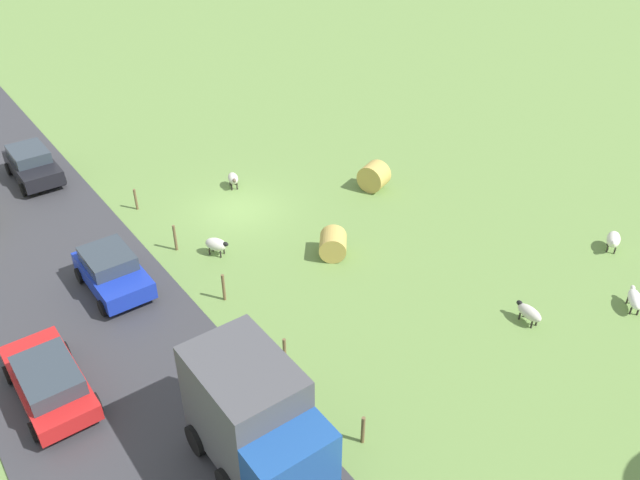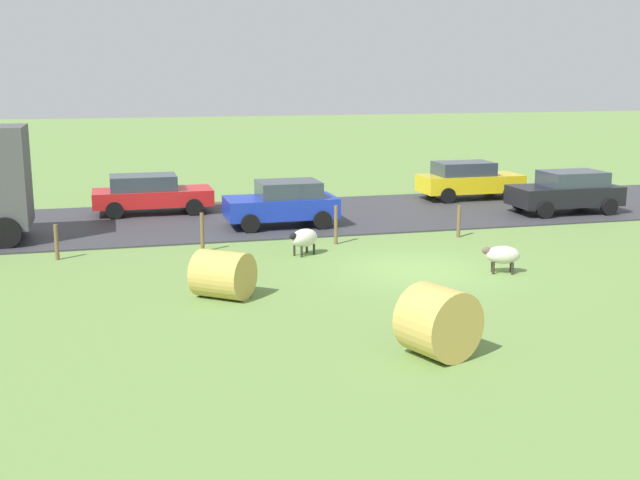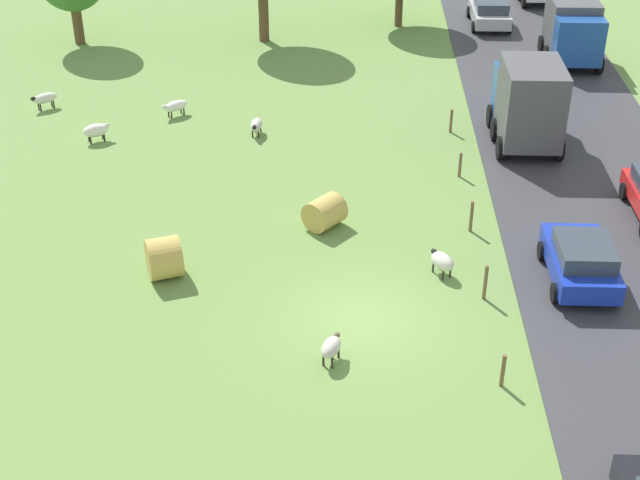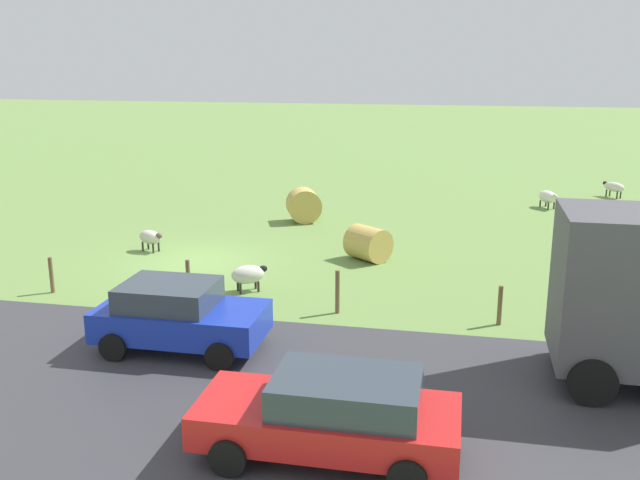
% 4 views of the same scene
% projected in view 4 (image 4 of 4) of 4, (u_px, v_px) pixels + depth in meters
% --- Properties ---
extents(ground_plane, '(160.00, 160.00, 0.00)m').
position_uv_depth(ground_plane, '(198.00, 262.00, 23.92)').
color(ground_plane, '#6B8E47').
extents(road_strip, '(8.00, 80.00, 0.06)m').
position_uv_depth(road_strip, '(48.00, 374.00, 15.42)').
color(road_strip, '#38383D').
rests_on(road_strip, ground_plane).
extents(sheep_0, '(0.99, 1.13, 0.80)m').
position_uv_depth(sheep_0, '(248.00, 275.00, 20.78)').
color(sheep_0, silver).
rests_on(sheep_0, ground_plane).
extents(sheep_1, '(1.20, 1.15, 0.72)m').
position_uv_depth(sheep_1, '(627.00, 214.00, 28.84)').
color(sheep_1, white).
rests_on(sheep_1, ground_plane).
extents(sheep_2, '(1.22, 1.03, 0.80)m').
position_uv_depth(sheep_2, '(548.00, 197.00, 32.16)').
color(sheep_2, silver).
rests_on(sheep_2, ground_plane).
extents(sheep_3, '(1.19, 1.09, 0.75)m').
position_uv_depth(sheep_3, '(614.00, 187.00, 34.57)').
color(sheep_3, silver).
rests_on(sheep_3, ground_plane).
extents(sheep_4, '(0.54, 1.20, 0.71)m').
position_uv_depth(sheep_4, '(594.00, 235.00, 25.55)').
color(sheep_4, beige).
rests_on(sheep_4, ground_plane).
extents(sheep_5, '(0.78, 1.08, 0.76)m').
position_uv_depth(sheep_5, '(150.00, 237.00, 25.05)').
color(sheep_5, beige).
rests_on(sheep_5, ground_plane).
extents(hay_bale_0, '(1.71, 1.73, 1.16)m').
position_uv_depth(hay_bale_0, '(368.00, 244.00, 23.96)').
color(hay_bale_0, tan).
rests_on(hay_bale_0, ground_plane).
extents(hay_bale_1, '(1.50, 1.68, 1.39)m').
position_uv_depth(hay_bale_1, '(304.00, 205.00, 29.50)').
color(hay_bale_1, tan).
rests_on(hay_bale_1, ground_plane).
extents(fence_post_0, '(0.12, 0.12, 1.08)m').
position_uv_depth(fence_post_0, '(51.00, 275.00, 20.67)').
color(fence_post_0, brown).
rests_on(fence_post_0, ground_plane).
extents(fence_post_1, '(0.12, 0.12, 1.24)m').
position_uv_depth(fence_post_1, '(188.00, 281.00, 19.82)').
color(fence_post_1, brown).
rests_on(fence_post_1, ground_plane).
extents(fence_post_2, '(0.12, 0.12, 1.20)m').
position_uv_depth(fence_post_2, '(337.00, 292.00, 19.01)').
color(fence_post_2, brown).
rests_on(fence_post_2, ground_plane).
extents(fence_post_3, '(0.12, 0.12, 1.05)m').
position_uv_depth(fence_post_3, '(500.00, 305.00, 18.20)').
color(fence_post_3, brown).
rests_on(fence_post_3, ground_plane).
extents(car_3, '(2.12, 4.50, 1.48)m').
position_uv_depth(car_3, '(333.00, 413.00, 12.07)').
color(car_3, red).
rests_on(car_3, road_strip).
extents(car_4, '(2.17, 3.88, 1.58)m').
position_uv_depth(car_4, '(178.00, 315.00, 16.54)').
color(car_4, '#1933B2').
rests_on(car_4, road_strip).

